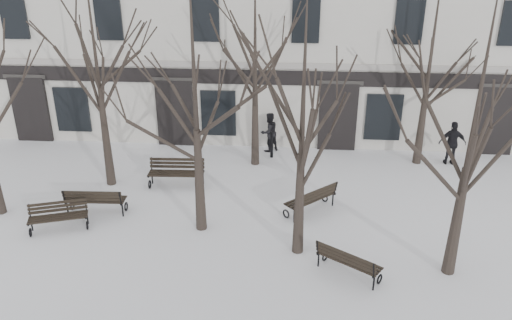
# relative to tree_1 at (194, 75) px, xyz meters

# --- Properties ---
(ground) EXTENTS (100.00, 100.00, 0.00)m
(ground) POSITION_rel_tree_1_xyz_m (1.12, -0.92, -4.87)
(ground) COLOR white
(ground) RESTS_ON ground
(building) EXTENTS (40.40, 10.20, 11.40)m
(building) POSITION_rel_tree_1_xyz_m (1.13, 12.04, 0.65)
(building) COLOR beige
(building) RESTS_ON ground
(tree_1) EXTENTS (5.45, 5.45, 7.78)m
(tree_1) POSITION_rel_tree_1_xyz_m (0.00, 0.00, 0.00)
(tree_1) COLOR black
(tree_1) RESTS_ON ground
(tree_2) EXTENTS (5.08, 5.08, 7.26)m
(tree_2) POSITION_rel_tree_1_xyz_m (3.00, -1.03, -0.33)
(tree_2) COLOR black
(tree_2) RESTS_ON ground
(tree_3) EXTENTS (5.14, 5.14, 7.34)m
(tree_3) POSITION_rel_tree_1_xyz_m (7.06, -1.72, -0.28)
(tree_3) COLOR black
(tree_3) RESTS_ON ground
(tree_4) EXTENTS (5.50, 5.50, 7.86)m
(tree_4) POSITION_rel_tree_1_xyz_m (-3.91, 2.88, 0.05)
(tree_4) COLOR black
(tree_4) RESTS_ON ground
(tree_5) EXTENTS (5.39, 5.39, 7.70)m
(tree_5) POSITION_rel_tree_1_xyz_m (1.26, 5.15, -0.05)
(tree_5) COLOR black
(tree_5) RESTS_ON ground
(tree_6) EXTENTS (5.33, 5.33, 7.61)m
(tree_6) POSITION_rel_tree_1_xyz_m (7.81, 5.79, -0.11)
(tree_6) COLOR black
(tree_6) RESTS_ON ground
(bench_0) EXTENTS (1.83, 1.16, 0.88)m
(bench_0) POSITION_rel_tree_1_xyz_m (-4.39, -0.40, -4.39)
(bench_0) COLOR black
(bench_0) RESTS_ON ground
(bench_1) EXTENTS (1.94, 0.78, 0.96)m
(bench_1) POSITION_rel_tree_1_xyz_m (-3.60, 0.62, -4.34)
(bench_1) COLOR black
(bench_1) RESTS_ON ground
(bench_2) EXTENTS (1.77, 1.48, 0.88)m
(bench_2) POSITION_rel_tree_1_xyz_m (4.32, -2.12, -4.39)
(bench_2) COLOR black
(bench_2) RESTS_ON ground
(bench_3) EXTENTS (2.04, 0.81, 1.01)m
(bench_3) POSITION_rel_tree_1_xyz_m (-1.44, 2.93, -4.32)
(bench_3) COLOR black
(bench_3) RESTS_ON ground
(bench_4) EXTENTS (1.81, 1.76, 0.95)m
(bench_4) POSITION_rel_tree_1_xyz_m (3.44, 1.29, -4.35)
(bench_4) COLOR black
(bench_4) RESTS_ON ground
(bollard_a) EXTENTS (0.15, 0.15, 1.16)m
(bollard_a) POSITION_rel_tree_1_xyz_m (1.89, 5.88, -4.24)
(bollard_a) COLOR black
(bollard_a) RESTS_ON ground
(bollard_b) EXTENTS (0.13, 0.13, 1.04)m
(bollard_b) POSITION_rel_tree_1_xyz_m (3.19, 5.76, -4.31)
(bollard_b) COLOR black
(bollard_b) RESTS_ON ground
(pedestrian_b) EXTENTS (1.05, 1.02, 1.70)m
(pedestrian_b) POSITION_rel_tree_1_xyz_m (1.74, 6.59, -4.87)
(pedestrian_b) COLOR black
(pedestrian_b) RESTS_ON ground
(pedestrian_c) EXTENTS (1.07, 0.50, 1.79)m
(pedestrian_c) POSITION_rel_tree_1_xyz_m (9.11, 5.77, -4.87)
(pedestrian_c) COLOR black
(pedestrian_c) RESTS_ON ground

